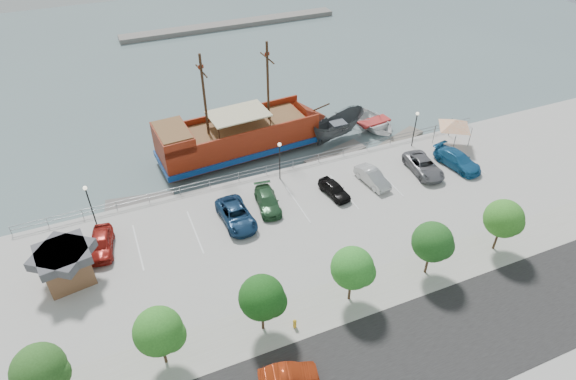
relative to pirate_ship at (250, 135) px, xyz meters
name	(u,v)px	position (x,y,z in m)	size (l,w,h in m)	color
ground	(306,225)	(0.53, -14.00, -2.17)	(160.00, 160.00, 0.00)	slate
street	(404,358)	(0.53, -30.00, -1.16)	(100.00, 8.00, 0.04)	black
sidewalk	(360,294)	(0.53, -24.00, -1.16)	(100.00, 4.00, 0.05)	#A4A093
seawall_railing	(275,168)	(0.53, -6.20, -0.65)	(50.00, 0.06, 1.00)	slate
far_shore	(231,25)	(10.53, 41.00, -1.77)	(40.00, 3.00, 0.80)	gray
pirate_ship	(250,135)	(0.00, 0.00, 0.00)	(20.77, 7.06, 12.98)	maroon
patrol_boat	(338,128)	(10.29, -1.53, -0.71)	(2.84, 7.56, 2.93)	#424649
speedboat	(374,124)	(15.43, -1.18, -1.48)	(4.78, 6.70, 1.39)	silver
dock_west	(140,202)	(-13.27, -4.80, -1.98)	(6.64, 1.90, 0.38)	slate
dock_mid	(336,155)	(8.39, -4.80, -1.96)	(7.53, 2.15, 0.43)	slate
dock_east	(401,140)	(17.00, -4.80, -1.99)	(6.56, 1.87, 0.37)	slate
shed	(66,264)	(-19.94, -13.58, 0.47)	(4.30, 4.30, 3.09)	brown
canopy_tent	(456,119)	(20.72, -8.93, 2.05)	(5.30, 5.30, 3.70)	slate
street_sedan	(288,376)	(-7.39, -28.51, -0.53)	(1.36, 3.89, 1.28)	#B23111
fire_hydrant	(295,323)	(-5.34, -24.80, -0.73)	(0.28, 0.28, 0.81)	gold
lamp_post_left	(88,199)	(-17.47, -7.50, 1.77)	(0.36, 0.36, 4.28)	black
lamp_post_mid	(280,154)	(0.53, -7.50, 1.77)	(0.36, 0.36, 4.28)	black
lamp_post_right	(416,123)	(16.53, -7.50, 1.77)	(0.36, 0.36, 4.28)	black
tree_a	(42,371)	(-21.32, -24.07, 2.12)	(3.30, 3.20, 5.00)	#473321
tree_b	(161,332)	(-14.32, -24.07, 2.12)	(3.30, 3.20, 5.00)	#473321
tree_c	(264,298)	(-7.32, -24.07, 2.12)	(3.30, 3.20, 5.00)	#473321
tree_d	(354,269)	(-0.32, -24.07, 2.12)	(3.30, 3.20, 5.00)	#473321
tree_e	(434,243)	(6.68, -24.07, 2.12)	(3.30, 3.20, 5.00)	#473321
tree_f	(505,220)	(13.68, -24.07, 2.12)	(3.30, 3.20, 5.00)	#473321
parked_car_a	(101,243)	(-17.24, -11.20, -0.40)	(1.83, 4.54, 1.55)	maroon
parked_car_c	(236,215)	(-5.61, -12.14, -0.41)	(2.55, 5.53, 1.54)	navy
parked_car_d	(268,201)	(-2.25, -11.25, -0.48)	(1.93, 4.75, 1.38)	#2B5933
parked_car_e	(334,189)	(4.41, -12.04, -0.51)	(1.58, 3.92, 1.34)	black
parked_car_f	(372,177)	(8.79, -11.81, -0.45)	(1.53, 4.39, 1.45)	silver
parked_car_g	(424,166)	(14.68, -12.19, -0.43)	(2.48, 5.39, 1.50)	slate
parked_car_h	(457,160)	(18.58, -12.68, -0.38)	(2.22, 5.47, 1.59)	#1E6297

